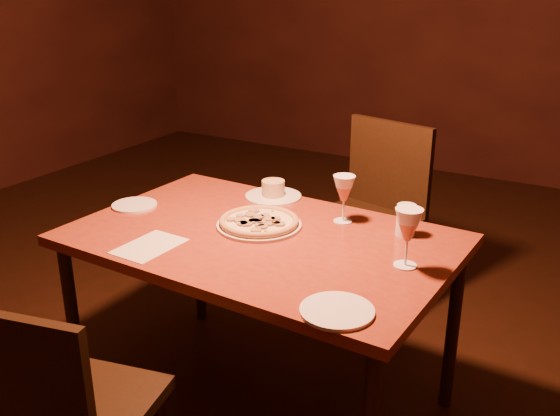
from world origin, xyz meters
The scene contains 12 objects.
floor centered at (0.00, 0.00, 0.00)m, with size 7.00×7.00×0.00m, color black.
dining_table centered at (0.27, -0.03, 0.68)m, with size 1.43×0.95×0.75m.
chair_near centered at (0.15, -0.92, 0.51)m, with size 0.51×0.51×0.90m.
chair_far centered at (0.34, 0.90, 0.55)m, with size 0.57×0.57×0.98m.
pizza_plate centered at (0.22, 0.03, 0.77)m, with size 0.33×0.33×0.04m.
ramekin_saucer centered at (0.10, 0.34, 0.77)m, with size 0.24×0.24×0.08m.
wine_glass_far centered at (0.48, 0.24, 0.84)m, with size 0.09×0.09×0.19m, color #C36C51, non-canonical shape.
wine_glass_right centered at (0.83, -0.01, 0.85)m, with size 0.09×0.09×0.20m, color #C36C51, non-canonical shape.
water_tumbler centered at (0.74, 0.24, 0.81)m, with size 0.07×0.07×0.12m, color white.
side_plate_left centered at (-0.35, -0.04, 0.75)m, with size 0.19×0.19×0.01m, color silver.
side_plate_near centered at (0.76, -0.40, 0.75)m, with size 0.22×0.22×0.01m, color silver.
menu_card centered at (-0.02, -0.32, 0.75)m, with size 0.17×0.25×0.00m, color beige.
Camera 1 is at (1.40, -1.84, 1.66)m, focal length 40.00 mm.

